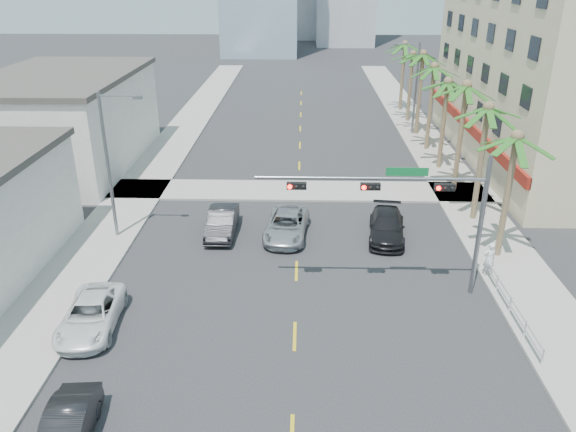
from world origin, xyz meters
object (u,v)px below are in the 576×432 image
object	(u,v)px
car_lane_left	(222,222)
pedestrian	(489,259)
car_lane_right	(387,226)
car_parked_far	(91,315)
traffic_signal_mast	(417,202)
car_lane_center	(287,225)
car_parked_mid	(67,430)

from	to	relation	value
car_lane_left	pedestrian	xyz separation A→B (m)	(15.02, -5.04, 0.31)
car_lane_left	car_lane_right	world-z (taller)	car_lane_left
car_parked_far	traffic_signal_mast	bearing A→B (deg)	9.07
car_lane_center	traffic_signal_mast	bearing A→B (deg)	-39.23
car_parked_mid	traffic_signal_mast	bearing A→B (deg)	32.83
car_parked_far	car_lane_center	xyz separation A→B (m)	(8.72, 9.97, 0.03)
car_lane_left	car_lane_right	xyz separation A→B (m)	(10.22, -0.30, -0.03)
car_lane_left	car_parked_far	bearing A→B (deg)	-114.38
traffic_signal_mast	car_lane_left	size ratio (longest dim) A/B	2.33
car_parked_mid	car_lane_right	bearing A→B (deg)	46.92
car_parked_far	car_lane_right	bearing A→B (deg)	29.67
car_parked_mid	car_lane_right	distance (m)	21.53
traffic_signal_mast	pedestrian	xyz separation A→B (m)	(4.52, 1.67, -3.96)
car_parked_mid	car_lane_center	distance (m)	18.37
car_parked_far	car_lane_center	bearing A→B (deg)	44.72
car_parked_mid	pedestrian	bearing A→B (deg)	29.04
traffic_signal_mast	car_lane_center	world-z (taller)	traffic_signal_mast
car_parked_mid	car_lane_left	bearing A→B (deg)	74.95
car_lane_left	car_lane_center	xyz separation A→B (m)	(4.05, -0.29, -0.05)
car_lane_left	pedestrian	distance (m)	15.85
car_parked_far	pedestrian	xyz separation A→B (m)	(19.70, 5.22, 0.39)
traffic_signal_mast	car_lane_center	size ratio (longest dim) A/B	2.09
car_parked_far	car_lane_right	xyz separation A→B (m)	(14.90, 9.95, 0.04)
traffic_signal_mast	car_lane_center	distance (m)	10.08
car_lane_right	pedestrian	xyz separation A→B (m)	(4.80, -4.73, 0.35)
car_lane_center	car_lane_right	world-z (taller)	car_lane_right
car_lane_right	pedestrian	distance (m)	6.75
traffic_signal_mast	car_lane_right	xyz separation A→B (m)	(-0.28, 6.41, -4.30)
traffic_signal_mast	car_lane_right	size ratio (longest dim) A/B	2.13
traffic_signal_mast	car_parked_mid	xyz separation A→B (m)	(-13.58, -10.52, -4.36)
pedestrian	car_parked_mid	bearing A→B (deg)	22.86
car_lane_left	car_lane_center	size ratio (longest dim) A/B	0.90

